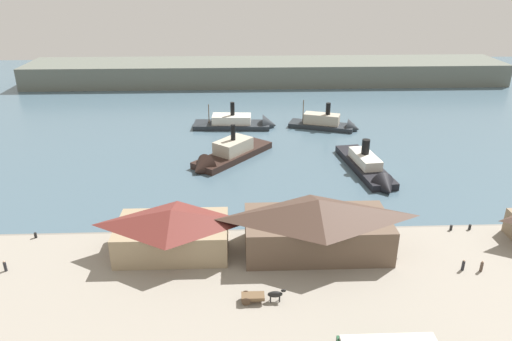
# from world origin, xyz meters

# --- Properties ---
(ground_plane) EXTENTS (320.00, 320.00, 0.00)m
(ground_plane) POSITION_xyz_m (0.00, 0.00, 0.00)
(ground_plane) COLOR #476070
(quay_promenade) EXTENTS (110.00, 36.00, 1.20)m
(quay_promenade) POSITION_xyz_m (0.00, -22.00, 0.60)
(quay_promenade) COLOR gray
(quay_promenade) RESTS_ON ground
(seawall_edge) EXTENTS (110.00, 0.80, 1.00)m
(seawall_edge) POSITION_xyz_m (0.00, -3.60, 0.50)
(seawall_edge) COLOR slate
(seawall_edge) RESTS_ON ground
(ferry_shed_customs_shed) EXTENTS (17.23, 10.62, 7.19)m
(ferry_shed_customs_shed) POSITION_xyz_m (-21.54, -9.56, 4.85)
(ferry_shed_customs_shed) COLOR #998466
(ferry_shed_customs_shed) RESTS_ON quay_promenade
(ferry_shed_central_terminal) EXTENTS (22.42, 11.15, 8.79)m
(ferry_shed_central_terminal) POSITION_xyz_m (0.63, -10.22, 5.66)
(ferry_shed_central_terminal) COLOR brown
(ferry_shed_central_terminal) RESTS_ON quay_promenade
(horse_cart) EXTENTS (5.92, 1.65, 1.87)m
(horse_cart) POSITION_xyz_m (-8.62, -22.30, 2.12)
(horse_cart) COLOR brown
(horse_cart) RESTS_ON quay_promenade
(pedestrian_walking_east) EXTENTS (0.43, 0.43, 1.75)m
(pedestrian_walking_east) POSITION_xyz_m (23.82, -16.75, 2.00)
(pedestrian_walking_east) COLOR #4C3D33
(pedestrian_walking_east) RESTS_ON quay_promenade
(pedestrian_at_waters_edge) EXTENTS (0.43, 0.43, 1.73)m
(pedestrian_at_waters_edge) POSITION_xyz_m (-45.41, -13.98, 1.99)
(pedestrian_at_waters_edge) COLOR #232328
(pedestrian_at_waters_edge) RESTS_ON quay_promenade
(pedestrian_standing_center) EXTENTS (0.43, 0.43, 1.75)m
(pedestrian_standing_center) POSITION_xyz_m (21.27, -16.38, 2.00)
(pedestrian_standing_center) COLOR #232328
(pedestrian_standing_center) RESTS_ON quay_promenade
(mooring_post_center_west) EXTENTS (0.44, 0.44, 0.90)m
(mooring_post_center_west) POSITION_xyz_m (24.28, -5.10, 1.65)
(mooring_post_center_west) COLOR black
(mooring_post_center_west) RESTS_ON quay_promenade
(mooring_post_center_east) EXTENTS (0.44, 0.44, 0.90)m
(mooring_post_center_east) POSITION_xyz_m (-44.58, -4.82, 1.65)
(mooring_post_center_east) COLOR black
(mooring_post_center_east) RESTS_ON quay_promenade
(mooring_post_east) EXTENTS (0.44, 0.44, 0.90)m
(mooring_post_east) POSITION_xyz_m (27.51, -5.03, 1.65)
(mooring_post_east) COLOR black
(mooring_post_east) RESTS_ON quay_promenade
(ferry_approaching_east) EXTENTS (23.34, 8.05, 9.68)m
(ferry_approaching_east) POSITION_xyz_m (-9.65, 54.61, 1.16)
(ferry_approaching_east) COLOR #23282D
(ferry_approaching_east) RESTS_ON ground
(ferry_moored_west) EXTENTS (20.05, 11.59, 9.52)m
(ferry_moored_west) POSITION_xyz_m (14.35, 52.53, 1.35)
(ferry_moored_west) COLOR #23282D
(ferry_moored_west) RESTS_ON ground
(ferry_moored_east) EXTENTS (8.71, 26.02, 8.75)m
(ferry_moored_east) POSITION_xyz_m (17.29, 20.64, 1.24)
(ferry_moored_east) COLOR black
(ferry_moored_east) RESTS_ON ground
(ferry_mid_harbor) EXTENTS (20.28, 22.44, 10.42)m
(ferry_mid_harbor) POSITION_xyz_m (-14.43, 29.38, 1.43)
(ferry_mid_harbor) COLOR black
(ferry_mid_harbor) RESTS_ON ground
(far_headland) EXTENTS (180.00, 24.00, 8.00)m
(far_headland) POSITION_xyz_m (0.00, 110.00, 4.00)
(far_headland) COLOR #60665B
(far_headland) RESTS_ON ground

